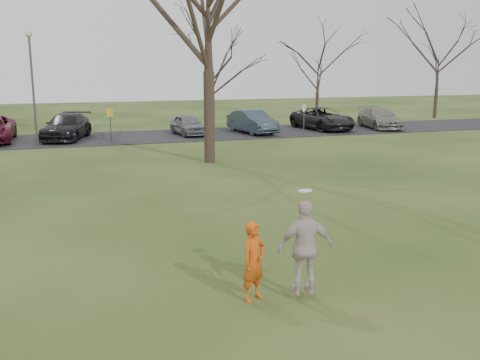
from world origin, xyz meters
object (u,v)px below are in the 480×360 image
at_px(car_5, 252,122).
at_px(lamp_post, 32,75).
at_px(car_6, 322,119).
at_px(catching_play, 305,247).
at_px(car_7, 380,118).
at_px(car_4, 188,125).
at_px(big_tree, 208,8).
at_px(player_defender, 254,261).
at_px(car_3, 67,127).

relative_size(car_5, lamp_post, 0.73).
distance_m(car_6, catching_play, 28.48).
bearing_deg(lamp_post, car_7, 5.01).
distance_m(catching_play, lamp_post, 23.73).
height_order(car_6, lamp_post, lamp_post).
bearing_deg(car_4, big_tree, -103.45).
bearing_deg(car_7, car_6, -178.55).
distance_m(car_6, car_7, 4.30).
bearing_deg(car_4, catching_play, -104.19).
relative_size(car_4, car_7, 0.78).
distance_m(car_5, catching_play, 25.96).
bearing_deg(lamp_post, big_tree, -43.15).
xyz_separation_m(player_defender, car_3, (-3.39, 25.19, 0.02)).
relative_size(player_defender, car_4, 0.41).
distance_m(lamp_post, big_tree, 11.38).
bearing_deg(player_defender, car_7, 22.47).
xyz_separation_m(car_3, car_6, (17.24, -0.06, -0.01)).
xyz_separation_m(car_3, big_tree, (6.40, -10.16, 6.20)).
bearing_deg(big_tree, player_defender, -101.31).
xyz_separation_m(car_6, catching_play, (-12.89, -25.39, 0.26)).
height_order(player_defender, car_6, player_defender).
distance_m(car_6, big_tree, 16.06).
distance_m(player_defender, car_3, 25.42).
relative_size(car_3, car_5, 1.15).
bearing_deg(lamp_post, car_6, 7.87).
distance_m(car_4, big_tree, 11.84).
bearing_deg(car_4, car_6, -6.21).
distance_m(car_3, car_6, 17.24).
height_order(car_7, big_tree, big_tree).
height_order(car_3, catching_play, catching_play).
bearing_deg(big_tree, car_4, 83.58).
xyz_separation_m(lamp_post, big_tree, (8.00, -7.50, 3.03)).
bearing_deg(car_4, lamp_post, -171.92).
relative_size(car_5, car_6, 0.85).
distance_m(player_defender, lamp_post, 23.29).
relative_size(player_defender, lamp_post, 0.25).
relative_size(car_3, big_tree, 0.38).
bearing_deg(car_6, car_5, 176.99).
bearing_deg(car_7, player_defender, -117.21).
bearing_deg(player_defender, car_3, 66.55).
bearing_deg(car_5, car_3, 166.55).
xyz_separation_m(car_7, lamp_post, (-23.10, -2.02, 3.21)).
xyz_separation_m(car_5, car_6, (5.43, 0.53, -0.00)).
bearing_deg(player_defender, big_tree, 47.57).
bearing_deg(car_5, car_4, 164.23).
bearing_deg(lamp_post, player_defender, -77.50).
bearing_deg(car_3, lamp_post, -105.53).
bearing_deg(car_6, car_4, 172.26).
relative_size(car_4, lamp_post, 0.61).
xyz_separation_m(car_4, car_7, (13.98, -0.44, 0.06)).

